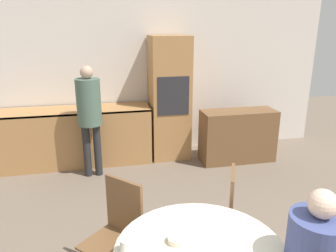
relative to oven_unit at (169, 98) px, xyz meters
name	(u,v)px	position (x,y,z in m)	size (l,w,h in m)	color
wall_back	(144,77)	(-0.36, 0.34, 0.31)	(6.31, 0.05, 2.60)	silver
kitchen_counter	(76,136)	(-1.51, -0.01, -0.53)	(2.32, 0.60, 0.90)	#AD7A47
oven_unit	(169,98)	(0.00, 0.00, 0.00)	(0.62, 0.59, 1.98)	#AD7A47
sideboard	(238,136)	(1.04, -0.44, -0.57)	(1.19, 0.45, 0.84)	brown
chair_far_left	(118,229)	(-1.04, -2.71, -0.47)	(0.57, 0.57, 0.94)	brown
chair_far_right	(220,213)	(-0.11, -2.66, -0.47)	(0.53, 0.53, 0.94)	brown
person_standing	(89,110)	(-1.26, -0.52, 0.01)	(0.34, 0.34, 1.61)	#262628
cup	(125,246)	(-1.01, -3.30, -0.19)	(0.07, 0.07, 0.09)	silver
bowl_near	(177,240)	(-0.67, -3.28, -0.21)	(0.13, 0.13, 0.04)	beige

